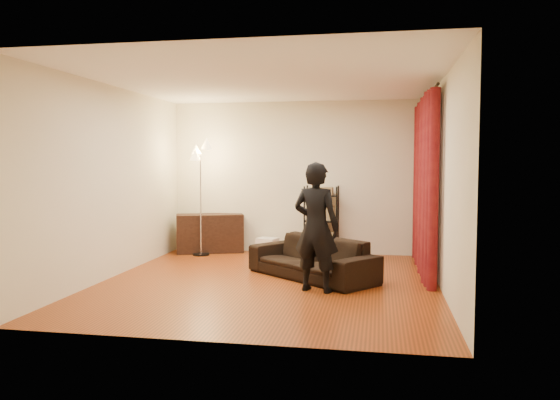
% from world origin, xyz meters
% --- Properties ---
extents(floor, '(5.00, 5.00, 0.00)m').
position_xyz_m(floor, '(0.00, 0.00, 0.00)').
color(floor, '#933D13').
rests_on(floor, ground).
extents(ceiling, '(5.00, 5.00, 0.00)m').
position_xyz_m(ceiling, '(0.00, 0.00, 2.70)').
color(ceiling, white).
rests_on(ceiling, ground).
extents(wall_back, '(5.00, 0.00, 5.00)m').
position_xyz_m(wall_back, '(0.00, 2.50, 1.35)').
color(wall_back, beige).
rests_on(wall_back, ground).
extents(wall_front, '(5.00, 0.00, 5.00)m').
position_xyz_m(wall_front, '(0.00, -2.50, 1.35)').
color(wall_front, beige).
rests_on(wall_front, ground).
extents(wall_left, '(0.00, 5.00, 5.00)m').
position_xyz_m(wall_left, '(-2.25, 0.00, 1.35)').
color(wall_left, beige).
rests_on(wall_left, ground).
extents(wall_right, '(0.00, 5.00, 5.00)m').
position_xyz_m(wall_right, '(2.25, 0.00, 1.35)').
color(wall_right, beige).
rests_on(wall_right, ground).
extents(curtain_rod, '(0.04, 2.65, 0.04)m').
position_xyz_m(curtain_rod, '(2.15, 1.12, 2.58)').
color(curtain_rod, black).
rests_on(curtain_rod, wall_right).
extents(curtain, '(0.22, 2.65, 2.55)m').
position_xyz_m(curtain, '(2.13, 1.12, 1.28)').
color(curtain, maroon).
rests_on(curtain, ground).
extents(sofa, '(1.99, 1.82, 0.57)m').
position_xyz_m(sofa, '(0.54, 0.38, 0.28)').
color(sofa, black).
rests_on(sofa, ground).
extents(person, '(0.68, 0.54, 1.63)m').
position_xyz_m(person, '(0.69, -0.39, 0.81)').
color(person, black).
rests_on(person, ground).
extents(media_cabinet, '(1.26, 0.83, 0.69)m').
position_xyz_m(media_cabinet, '(-1.54, 2.23, 0.35)').
color(media_cabinet, black).
rests_on(media_cabinet, ground).
extents(storage_boxes, '(0.41, 0.37, 0.28)m').
position_xyz_m(storage_boxes, '(-0.49, 2.27, 0.14)').
color(storage_boxes, silver).
rests_on(storage_boxes, ground).
extents(wire_shelf, '(0.63, 0.51, 1.21)m').
position_xyz_m(wire_shelf, '(0.47, 2.28, 0.61)').
color(wire_shelf, black).
rests_on(wire_shelf, ground).
extents(floor_lamp, '(0.40, 0.40, 1.95)m').
position_xyz_m(floor_lamp, '(-1.60, 1.90, 0.97)').
color(floor_lamp, silver).
rests_on(floor_lamp, ground).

